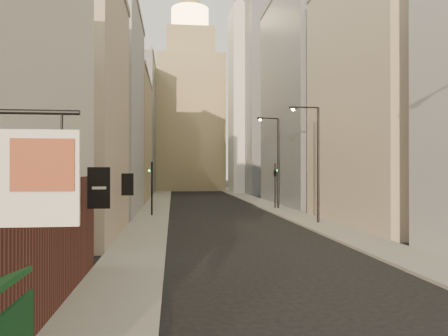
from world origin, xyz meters
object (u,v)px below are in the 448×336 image
(clock_tower, at_px, (190,108))
(traffic_light_right, at_px, (275,174))
(traffic_light_left, at_px, (152,179))
(streetlamp_far, at_px, (276,157))
(white_tower, at_px, (252,93))
(streetlamp_mid, at_px, (315,157))

(clock_tower, relative_size, traffic_light_right, 8.98)
(traffic_light_left, bearing_deg, traffic_light_right, -165.12)
(streetlamp_far, height_order, traffic_light_right, streetlamp_far)
(clock_tower, height_order, white_tower, clock_tower)
(streetlamp_mid, distance_m, traffic_light_left, 14.91)
(streetlamp_mid, bearing_deg, traffic_light_right, 88.38)
(white_tower, distance_m, traffic_light_right, 37.14)
(streetlamp_mid, height_order, traffic_light_right, streetlamp_mid)
(traffic_light_right, bearing_deg, clock_tower, -96.90)
(traffic_light_left, bearing_deg, streetlamp_far, -167.06)
(streetlamp_far, xyz_separation_m, traffic_light_left, (-12.90, -5.59, -2.16))
(streetlamp_far, xyz_separation_m, traffic_light_right, (0.01, 0.53, -1.82))
(streetlamp_mid, bearing_deg, streetlamp_far, 88.46)
(white_tower, bearing_deg, streetlamp_far, -96.05)
(white_tower, bearing_deg, traffic_light_left, -112.48)
(clock_tower, bearing_deg, streetlamp_mid, -83.07)
(streetlamp_far, distance_m, traffic_light_right, 1.89)
(white_tower, relative_size, traffic_light_right, 8.30)
(white_tower, distance_m, streetlamp_far, 36.96)
(white_tower, relative_size, streetlamp_mid, 4.51)
(white_tower, xyz_separation_m, traffic_light_left, (-16.55, -40.00, -15.15))
(clock_tower, relative_size, white_tower, 1.08)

